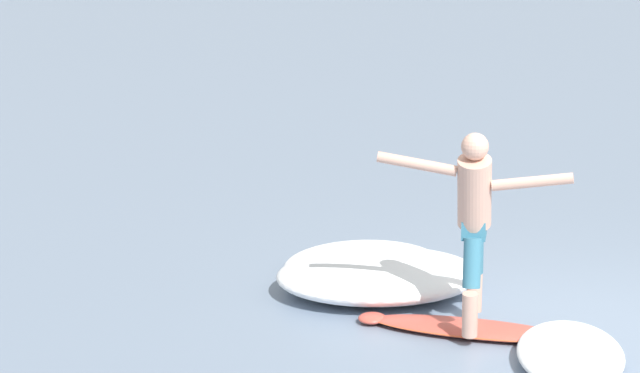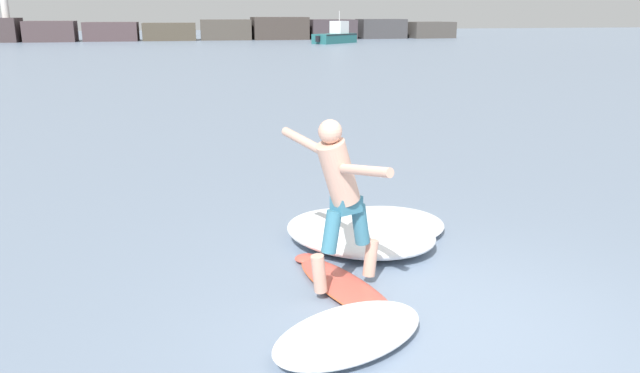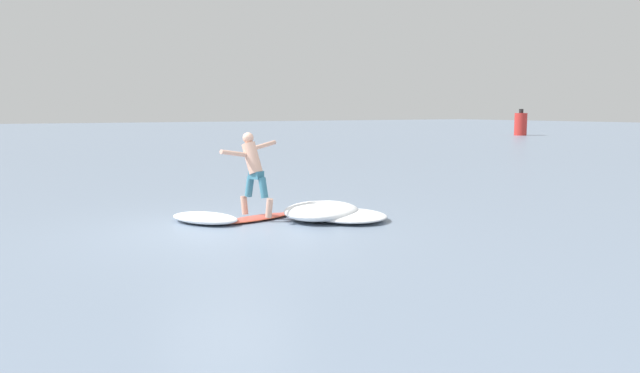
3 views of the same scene
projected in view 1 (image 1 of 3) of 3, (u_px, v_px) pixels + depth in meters
The scene contains 6 objects.
ground_plane at pixel (603, 331), 12.89m from camera, with size 200.00×200.00×0.00m, color gray.
surfboard at pixel (468, 328), 12.82m from camera, with size 0.91×1.89×0.22m.
surfer at pixel (474, 213), 12.47m from camera, with size 0.94×1.50×1.70m.
wave_foam_at_tail at pixel (364, 266), 14.38m from camera, with size 1.98×1.82×0.19m.
wave_foam_at_nose at pixel (379, 275), 13.84m from camera, with size 2.39×2.41×0.34m.
wave_foam_beside at pixel (570, 354), 12.06m from camera, with size 1.74×1.46×0.20m.
Camera 1 is at (-11.57, -4.55, 4.34)m, focal length 85.00 mm.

